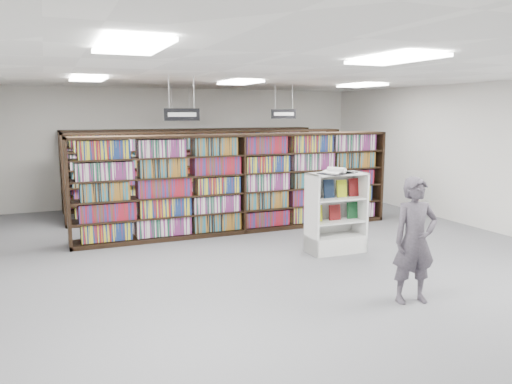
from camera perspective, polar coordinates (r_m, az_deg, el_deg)
name	(u,v)px	position (r m, az deg, el deg)	size (l,w,h in m)	color
floor	(281,255)	(9.08, 2.82, -7.23)	(12.00, 12.00, 0.00)	#58585D
ceiling	(282,74)	(8.73, 2.99, 13.35)	(10.00, 12.00, 0.10)	silver
wall_back	(190,146)	(14.39, -7.55, 5.24)	(10.00, 0.10, 3.20)	silver
wall_right	(492,157)	(11.81, 25.38, 3.61)	(0.10, 12.00, 3.20)	silver
bookshelf_row_near	(240,183)	(10.65, -1.79, 1.00)	(7.00, 0.60, 2.10)	black
bookshelf_row_mid	(212,173)	(12.53, -5.07, 2.19)	(7.00, 0.60, 2.10)	black
bookshelf_row_far	(193,166)	(14.15, -7.18, 2.94)	(7.00, 0.60, 2.10)	black
aisle_sign_left	(182,113)	(9.14, -8.45, 8.88)	(0.65, 0.02, 0.80)	#B2B2B7
aisle_sign_right	(284,113)	(12.06, 3.19, 9.00)	(0.65, 0.02, 0.80)	#B2B2B7
aisle_sign_center	(181,113)	(13.26, -8.58, 8.92)	(0.65, 0.02, 0.80)	#B2B2B7
troffer_front_left	(131,46)	(4.95, -14.12, 15.90)	(0.60, 1.20, 0.04)	white
troffer_front_center	(395,59)	(6.18, 15.56, 14.43)	(0.60, 1.20, 0.04)	white
troffer_back_left	(88,79)	(9.90, -18.67, 12.16)	(0.60, 1.20, 0.04)	white
troffer_back_center	(240,82)	(10.57, -1.84, 12.40)	(0.60, 1.20, 0.04)	white
troffer_back_right	(362,85)	(11.97, 11.99, 11.83)	(0.60, 1.20, 0.04)	white
endcap_display	(335,226)	(9.32, 8.99, -3.82)	(1.06, 0.54, 1.47)	white
open_book	(337,172)	(9.04, 9.27, 2.31)	(0.81, 0.66, 0.13)	black
shopper	(415,240)	(7.03, 17.69, -5.30)	(0.62, 0.41, 1.71)	#524B56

